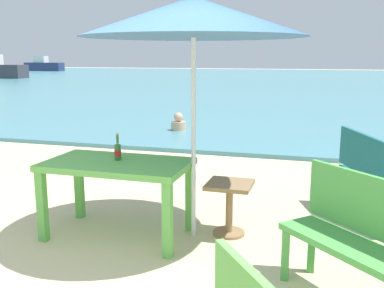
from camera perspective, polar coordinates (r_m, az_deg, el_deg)
The scene contains 9 objects.
sea_water at distance 32.75m, azimuth 14.19°, elevation 7.84°, with size 120.00×50.00×0.08m, color teal.
picnic_table_green at distance 4.44m, azimuth -9.50°, elevation -3.60°, with size 1.40×0.80×0.76m.
beer_bottle_amber at distance 4.46m, azimuth -9.46°, elevation -0.84°, with size 0.07×0.07×0.26m.
patio_umbrella at distance 4.23m, azimuth 0.21°, elevation 15.88°, with size 2.10×2.10×2.30m.
side_table_wood at distance 4.50m, azimuth 4.79°, elevation -7.23°, with size 0.44×0.44×0.54m.
bench_teal_center at distance 5.21m, azimuth 21.81°, elevation -3.29°, with size 0.75×1.25×0.95m.
bench_green_left at distance 3.40m, azimuth 20.95°, elevation -10.77°, with size 1.11×1.09×0.95m.
swimmer_person at distance 10.31m, azimuth -1.74°, elevation 2.65°, with size 0.34×0.34×0.41m.
boat_sailboat at distance 54.21m, azimuth -18.41°, elevation 9.48°, with size 4.52×1.23×1.64m.
Camera 1 is at (1.48, -2.67, 1.77)m, focal length 41.79 mm.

